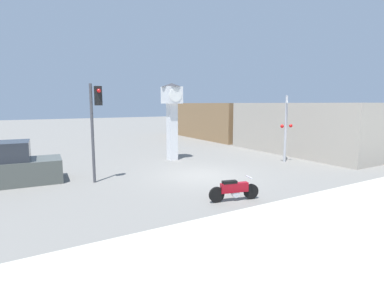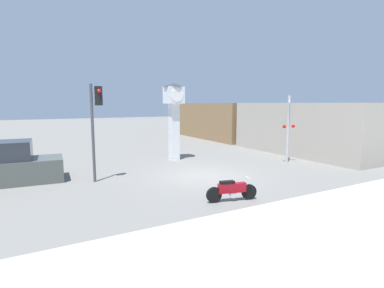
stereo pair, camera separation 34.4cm
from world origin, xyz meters
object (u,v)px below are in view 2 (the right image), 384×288
at_px(freight_train, 248,124).
at_px(motorcycle, 232,190).
at_px(railroad_crossing_signal, 288,126).
at_px(parked_car, 7,166).
at_px(traffic_light, 96,115).
at_px(clock_tower, 174,109).

bearing_deg(freight_train, motorcycle, -131.39).
relative_size(motorcycle, railroad_crossing_signal, 0.48).
relative_size(motorcycle, parked_car, 0.42).
xyz_separation_m(motorcycle, traffic_light, (-3.49, 4.97, 2.48)).
relative_size(clock_tower, railroad_crossing_signal, 1.19).
distance_m(traffic_light, parked_car, 4.29).
height_order(clock_tower, freight_train, clock_tower).
xyz_separation_m(motorcycle, parked_car, (-6.91, 6.45, 0.36)).
height_order(traffic_light, railroad_crossing_signal, traffic_light).
bearing_deg(railroad_crossing_signal, motorcycle, -149.57).
xyz_separation_m(clock_tower, railroad_crossing_signal, (5.28, -3.90, -0.93)).
height_order(freight_train, parked_car, freight_train).
xyz_separation_m(freight_train, traffic_light, (-13.34, -6.22, 1.18)).
relative_size(railroad_crossing_signal, parked_car, 0.88).
relative_size(freight_train, traffic_light, 5.02).
relative_size(motorcycle, clock_tower, 0.40).
relative_size(traffic_light, railroad_crossing_signal, 1.10).
height_order(clock_tower, traffic_light, clock_tower).
relative_size(freight_train, parked_car, 4.87).
relative_size(traffic_light, parked_car, 0.97).
relative_size(clock_tower, freight_train, 0.22).
height_order(clock_tower, parked_car, clock_tower).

